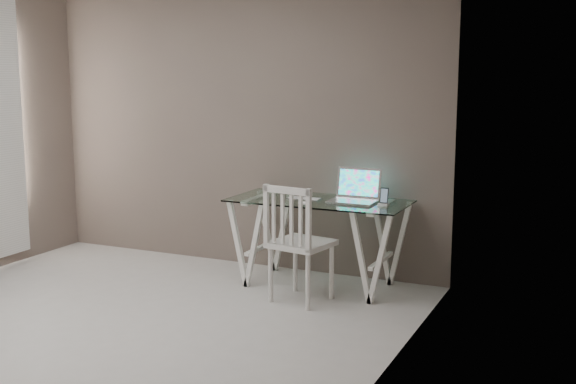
{
  "coord_description": "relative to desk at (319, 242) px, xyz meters",
  "views": [
    {
      "loc": [
        3.2,
        -3.68,
        1.82
      ],
      "look_at": [
        0.81,
        1.55,
        0.85
      ],
      "focal_mm": 45.0,
      "sensor_mm": 36.0,
      "label": 1
    }
  ],
  "objects": [
    {
      "name": "mouse",
      "position": [
        -0.02,
        -0.27,
        0.38
      ],
      "size": [
        0.1,
        0.06,
        0.03
      ],
      "primitive_type": "ellipsoid",
      "color": "white",
      "rests_on": "desk"
    },
    {
      "name": "phone_dock",
      "position": [
        0.57,
        -0.01,
        0.4
      ],
      "size": [
        0.08,
        0.08,
        0.14
      ],
      "color": "white",
      "rests_on": "desk"
    },
    {
      "name": "chair",
      "position": [
        0.01,
        -0.5,
        0.14
      ],
      "size": [
        0.5,
        0.5,
        0.95
      ],
      "rotation": [
        0.0,
        0.0,
        -0.17
      ],
      "color": "silver",
      "rests_on": "ground"
    },
    {
      "name": "desk",
      "position": [
        0.0,
        0.0,
        0.0
      ],
      "size": [
        1.5,
        0.7,
        0.75
      ],
      "color": "silver",
      "rests_on": "ground"
    },
    {
      "name": "laptop",
      "position": [
        0.29,
        0.08,
        0.43
      ],
      "size": [
        0.38,
        0.32,
        0.27
      ],
      "color": "silver",
      "rests_on": "desk"
    },
    {
      "name": "room",
      "position": [
        -1.02,
        -1.83,
        1.33
      ],
      "size": [
        4.5,
        4.52,
        2.71
      ],
      "color": "#B2AFAA",
      "rests_on": "ground"
    },
    {
      "name": "keyboard",
      "position": [
        -0.13,
        -0.01,
        0.37
      ],
      "size": [
        0.29,
        0.12,
        0.01
      ],
      "primitive_type": "cube",
      "color": "silver",
      "rests_on": "desk"
    }
  ]
}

